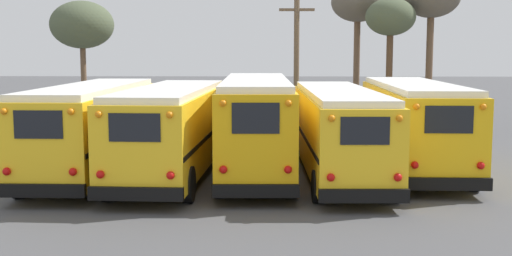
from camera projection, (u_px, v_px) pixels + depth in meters
ground_plane at (256, 173)px, 22.35m from camera, size 160.00×160.00×0.00m
school_bus_0 at (93, 126)px, 22.06m from camera, size 2.56×10.23×3.09m
school_bus_1 at (172, 128)px, 21.55m from camera, size 2.93×10.11×3.05m
school_bus_2 at (256, 122)px, 22.21m from camera, size 2.63×10.41×3.30m
school_bus_3 at (338, 128)px, 21.92m from camera, size 2.69×10.90×2.96m
school_bus_4 at (414, 123)px, 22.92m from camera, size 2.72×9.92×3.12m
utility_pole at (296, 60)px, 32.74m from camera, size 1.80×0.28×7.15m
bare_tree_0 at (82, 26)px, 34.10m from camera, size 3.37×3.37×6.86m
bare_tree_1 at (390, 20)px, 34.17m from camera, size 2.67×2.67×7.02m
bare_tree_3 at (358, 4)px, 36.68m from camera, size 3.04×3.04×8.13m
fence_line at (260, 120)px, 30.07m from camera, size 19.30×0.06×1.42m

